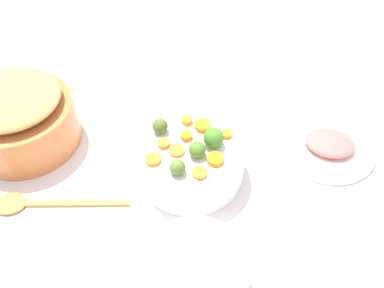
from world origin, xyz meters
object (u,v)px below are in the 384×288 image
(metal_pot, at_px, (22,123))
(ham_plate, at_px, (325,144))
(casserole_dish, at_px, (196,277))
(serving_bowl_carrots, at_px, (192,161))
(wooden_spoon, at_px, (30,203))

(metal_pot, distance_m, ham_plate, 0.72)
(metal_pot, height_order, casserole_dish, metal_pot)
(serving_bowl_carrots, height_order, casserole_dish, casserole_dish)
(wooden_spoon, relative_size, ham_plate, 1.23)
(ham_plate, bearing_deg, casserole_dish, -33.59)
(serving_bowl_carrots, bearing_deg, metal_pot, -96.31)
(wooden_spoon, height_order, casserole_dish, casserole_dish)
(wooden_spoon, xyz_separation_m, casserole_dish, (0.13, 0.37, 0.05))
(serving_bowl_carrots, xyz_separation_m, metal_pot, (-0.05, -0.41, 0.01))
(casserole_dish, bearing_deg, wooden_spoon, -109.26)
(casserole_dish, xyz_separation_m, ham_plate, (-0.39, 0.26, -0.05))
(serving_bowl_carrots, distance_m, wooden_spoon, 0.36)
(casserole_dish, distance_m, ham_plate, 0.47)
(metal_pot, bearing_deg, ham_plate, 96.54)
(metal_pot, distance_m, wooden_spoon, 0.20)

